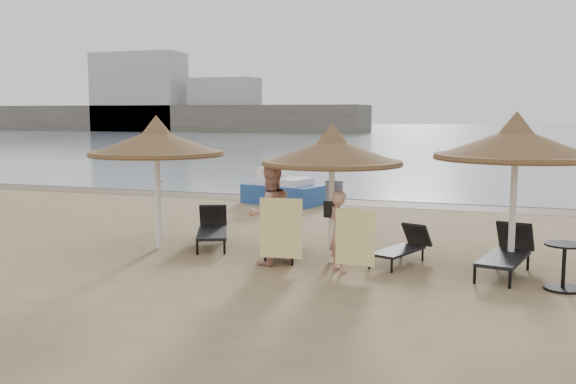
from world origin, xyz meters
name	(u,v)px	position (x,y,z in m)	size (l,w,h in m)	color
ground	(278,269)	(0.00, 0.00, 0.00)	(160.00, 160.00, 0.00)	#997E55
sea	(476,134)	(0.00, 80.00, 0.01)	(200.00, 140.00, 0.03)	gray
wet_sand_strip	(374,203)	(0.00, 9.40, 0.00)	(200.00, 1.60, 0.01)	brown
far_shore	(296,113)	(-25.10, 77.82, 2.91)	(150.00, 54.80, 12.00)	#675E51
palapa_left	(157,143)	(-3.11, 0.96, 2.32)	(2.94, 2.94, 2.92)	white
palapa_center	(332,152)	(0.81, 0.92, 2.21)	(2.79, 2.79, 2.77)	white
palapa_right	(516,144)	(4.20, 1.38, 2.39)	(3.03, 3.03, 3.00)	white
lounger_far_left	(212,228)	(-2.17, 1.69, 0.38)	(1.32, 1.98, 0.85)	black
lounger_near_left	(284,238)	(-0.30, 1.27, 0.36)	(0.96, 1.86, 0.80)	black
lounger_near_right	(404,246)	(2.18, 1.36, 0.33)	(1.07, 1.71, 0.73)	black
lounger_far_right	(507,252)	(4.13, 1.12, 0.40)	(1.07, 2.08, 0.89)	black
side_table	(564,268)	(5.03, 0.23, 0.37)	(0.66, 0.66, 0.79)	black
person_left	(270,207)	(-0.29, 0.38, 1.14)	(1.05, 0.68, 2.29)	tan
person_right	(340,225)	(1.15, 0.24, 0.89)	(0.82, 0.53, 1.77)	tan
towel_left	(281,228)	(0.06, 0.03, 0.79)	(0.82, 0.13, 1.15)	yellow
towel_right	(355,237)	(1.50, -0.01, 0.72)	(0.74, 0.07, 1.04)	yellow
bag_patterned	(334,192)	(0.81, 1.10, 1.40)	(0.35, 0.18, 0.43)	silver
bag_dark	(329,210)	(0.81, 0.76, 1.08)	(0.24, 0.11, 0.32)	black
pedal_boat	(283,190)	(-2.83, 8.43, 0.43)	(2.82, 2.12, 1.17)	#21478F
buoy_left	(286,163)	(-7.54, 22.46, 0.16)	(0.32, 0.32, 0.32)	yellow
buoy_mid	(516,160)	(4.61, 28.70, 0.21)	(0.41, 0.41, 0.41)	yellow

